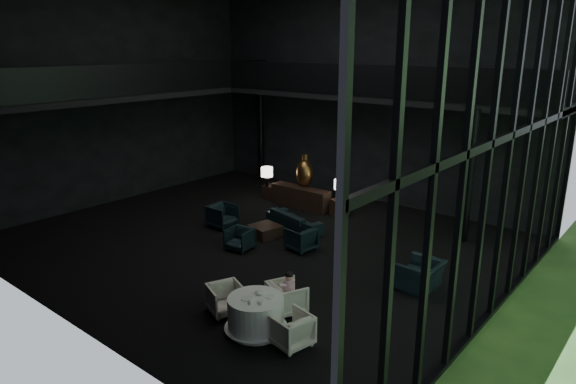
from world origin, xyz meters
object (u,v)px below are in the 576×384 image
Objects in this scene: bronze_urn at (305,173)px; dining_chair_east at (291,329)px; lounge_armchair_west at (222,214)px; table_lamp_left at (267,173)px; table_lamp_right at (340,185)px; sofa at (294,218)px; side_table_right at (340,207)px; window_armchair at (420,271)px; dining_chair_west at (226,299)px; child at (289,284)px; coffee_table at (265,231)px; dining_table at (256,316)px; side_table_left at (270,192)px; console at (301,197)px; lounge_armchair_east at (301,238)px; dining_chair_north at (287,296)px; lounge_armchair_south at (240,239)px.

dining_chair_east is at bearing -53.90° from bronze_urn.
bronze_urn is 1.37× the size of lounge_armchair_west.
table_lamp_left is 1.06× the size of table_lamp_right.
sofa is (-0.32, -2.12, -0.68)m from table_lamp_right.
window_armchair is (4.63, -3.40, 0.18)m from side_table_right.
window_armchair reaches higher than lounge_armchair_west.
table_lamp_left is at bearing 58.98° from dining_chair_west.
table_lamp_right reaches higher than child.
coffee_table is 0.62× the size of dining_table.
side_table_left is 0.73× the size of dining_chair_east.
sofa is at bearing -56.84° from console.
lounge_armchair_east is at bearing 37.00° from dining_chair_west.
window_armchair is at bearing -27.48° from console.
bronze_urn is 1.44× the size of coffee_table.
side_table_left is at bearing -45.97° from child.
bronze_urn is 2.32× the size of side_table_left.
coffee_table is (1.66, 0.22, -0.25)m from lounge_armchair_west.
dining_chair_west is (-2.77, -3.83, -0.12)m from window_armchair.
table_lamp_right is 0.35× the size of sofa.
dining_chair_north reaches higher than side_table_right.
side_table_right is (3.20, -0.00, 0.03)m from side_table_left.
lounge_armchair_south is (-1.38, -1.11, -0.05)m from lounge_armchair_east.
side_table_right is 7.47m from dining_chair_west.
lounge_armchair_east reaches higher than dining_chair_west.
lounge_armchair_south is at bearing -121.33° from lounge_armchair_west.
lounge_armchair_south is 0.60× the size of window_armchair.
table_lamp_left is 4.07m from coffee_table.
lounge_armchair_east is (4.10, -3.32, 0.11)m from side_table_left.
table_lamp_right is (1.60, -0.07, -0.18)m from bronze_urn.
window_armchair is at bearing -119.48° from child.
table_lamp_left is 1.08× the size of dining_chair_east.
coffee_table is at bearing -41.73° from child.
lounge_armchair_south is at bearing 99.62° from sofa.
lounge_armchair_south is at bearing -5.42° from dining_chair_north.
lounge_armchair_west is at bearing -172.27° from coffee_table.
sofa is 2.74× the size of lounge_armchair_east.
lounge_armchair_west reaches higher than sofa.
side_table_right is 0.83× the size of dining_chair_west.
dining_table is at bearing -58.09° from console.
dining_chair_west is (5.06, -7.04, -0.70)m from table_lamp_left.
dining_chair_north is at bearing -30.45° from window_armchair.
sofa reaches higher than coffee_table.
sofa is 2.32× the size of lounge_armchair_west.
console is 7.03m from window_armchair.
table_lamp_right is 0.67× the size of window_armchair.
dining_table is at bearing -48.54° from lounge_armchair_south.
lounge_armchair_west is at bearing -123.41° from table_lamp_right.
table_lamp_right is 0.97× the size of lounge_armchair_east.
dining_chair_east is at bearing 157.53° from dining_chair_north.
side_table_left is at bearing 90.00° from table_lamp_left.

